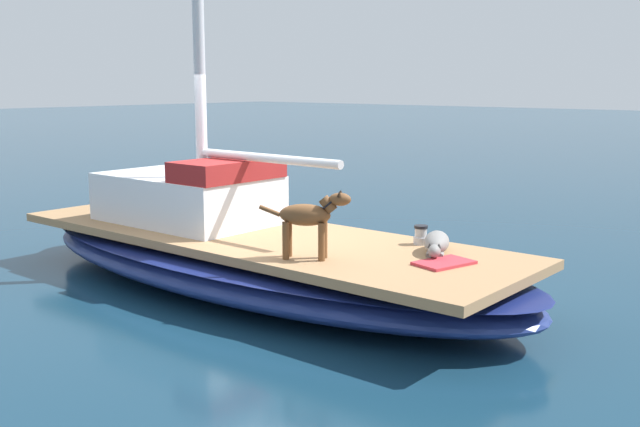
% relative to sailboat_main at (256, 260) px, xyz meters
% --- Properties ---
extents(ground_plane, '(120.00, 120.00, 0.00)m').
position_rel_sailboat_main_xyz_m(ground_plane, '(0.00, 0.00, -0.34)').
color(ground_plane, '#143347').
extents(sailboat_main, '(2.64, 7.28, 0.66)m').
position_rel_sailboat_main_xyz_m(sailboat_main, '(0.00, 0.00, 0.00)').
color(sailboat_main, navy).
rests_on(sailboat_main, ground).
extents(cabin_house, '(1.44, 2.24, 0.84)m').
position_rel_sailboat_main_xyz_m(cabin_house, '(-0.02, 1.12, 0.67)').
color(cabin_house, silver).
rests_on(cabin_house, sailboat_main).
extents(dog_brown, '(0.54, 0.85, 0.70)m').
position_rel_sailboat_main_xyz_m(dog_brown, '(-0.55, -1.33, 0.75)').
color(dog_brown, brown).
rests_on(dog_brown, sailboat_main).
extents(dog_grey, '(0.88, 0.54, 0.22)m').
position_rel_sailboat_main_xyz_m(dog_grey, '(0.48, -2.17, 0.43)').
color(dog_grey, gray).
rests_on(dog_grey, sailboat_main).
extents(deck_winch, '(0.16, 0.16, 0.21)m').
position_rel_sailboat_main_xyz_m(deck_winch, '(0.75, -1.81, 0.42)').
color(deck_winch, '#B7B7BC').
rests_on(deck_winch, sailboat_main).
extents(deck_towel, '(0.63, 0.48, 0.03)m').
position_rel_sailboat_main_xyz_m(deck_towel, '(0.13, -2.48, 0.34)').
color(deck_towel, '#C6333D').
rests_on(deck_towel, sailboat_main).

